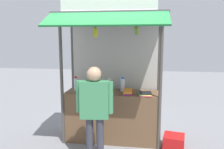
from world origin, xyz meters
TOP-DOWN VIEW (x-y plane):
  - ground_plane at (0.00, 0.00)m, footprint 20.00×20.00m
  - stall_counter at (0.00, 0.00)m, footprint 1.82×0.61m
  - stall_structure at (0.00, 0.08)m, footprint 2.02×1.42m
  - water_bottle_left at (-0.75, 0.04)m, footprint 0.08×0.08m
  - water_bottle_center at (0.20, 0.10)m, footprint 0.08×0.08m
  - water_bottle_far_right at (-0.09, 0.20)m, footprint 0.07×0.07m
  - magazine_stack_right at (0.65, -0.18)m, footprint 0.26×0.28m
  - magazine_stack_front_left at (0.32, -0.11)m, footprint 0.19×0.30m
  - banana_bunch_inner_right at (-0.23, -0.40)m, footprint 0.11×0.10m
  - banana_bunch_leftmost at (0.48, -0.41)m, footprint 0.09×0.09m
  - vendor_person at (-0.15, -0.90)m, footprint 0.60×0.24m
  - plastic_crate at (1.19, -0.24)m, footprint 0.43×0.43m

SIDE VIEW (x-z plane):
  - ground_plane at x=0.00m, z-range 0.00..0.00m
  - plastic_crate at x=1.19m, z-range 0.00..0.26m
  - stall_counter at x=0.00m, z-range 0.00..0.98m
  - vendor_person at x=-0.15m, z-range 0.16..1.75m
  - magazine_stack_right at x=0.65m, z-range 0.98..1.03m
  - magazine_stack_front_left at x=0.32m, z-range 0.98..1.07m
  - water_bottle_far_right at x=-0.09m, z-range 0.97..1.21m
  - water_bottle_left at x=-0.75m, z-range 0.97..1.26m
  - water_bottle_center at x=0.20m, z-range 0.97..1.26m
  - stall_structure at x=0.00m, z-range 0.27..3.10m
  - banana_bunch_inner_right at x=-0.23m, z-range 1.98..2.29m
  - banana_bunch_leftmost at x=0.48m, z-range 2.02..2.29m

